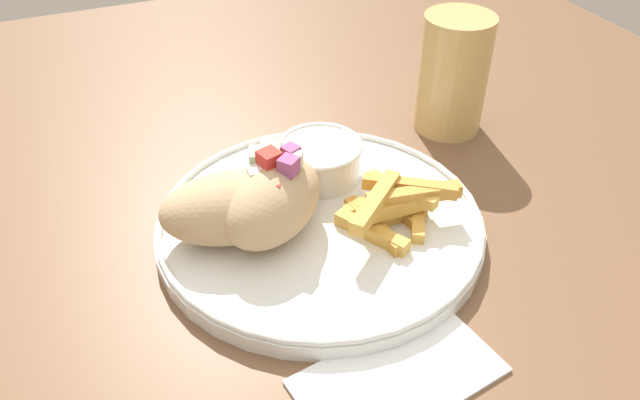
{
  "coord_description": "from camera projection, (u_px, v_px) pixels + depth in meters",
  "views": [
    {
      "loc": [
        -0.17,
        -0.42,
        1.09
      ],
      "look_at": [
        -0.01,
        -0.05,
        0.77
      ],
      "focal_mm": 35.0,
      "sensor_mm": 36.0,
      "label": 1
    }
  ],
  "objects": [
    {
      "name": "water_glass",
      "position": [
        452.0,
        79.0,
        0.64
      ],
      "size": [
        0.07,
        0.07,
        0.12
      ],
      "color": "tan",
      "rests_on": "table"
    },
    {
      "name": "plate",
      "position": [
        320.0,
        222.0,
        0.53
      ],
      "size": [
        0.28,
        0.28,
        0.02
      ],
      "color": "white",
      "rests_on": "table"
    },
    {
      "name": "fries_pile",
      "position": [
        393.0,
        207.0,
        0.52
      ],
      "size": [
        0.11,
        0.09,
        0.04
      ],
      "color": "gold",
      "rests_on": "plate"
    },
    {
      "name": "pita_sandwich_near",
      "position": [
        272.0,
        200.0,
        0.5
      ],
      "size": [
        0.12,
        0.12,
        0.07
      ],
      "rotation": [
        0.0,
        0.0,
        0.68
      ],
      "color": "tan",
      "rests_on": "plate"
    },
    {
      "name": "sauce_ramekin",
      "position": [
        320.0,
        157.0,
        0.57
      ],
      "size": [
        0.08,
        0.08,
        0.04
      ],
      "color": "white",
      "rests_on": "plate"
    },
    {
      "name": "table",
      "position": [
        309.0,
        265.0,
        0.63
      ],
      "size": [
        1.13,
        1.13,
        0.74
      ],
      "color": "brown",
      "rests_on": "ground_plane"
    },
    {
      "name": "napkin",
      "position": [
        398.0,
        376.0,
        0.42
      ],
      "size": [
        0.15,
        0.1,
        0.0
      ],
      "rotation": [
        0.0,
        0.0,
        0.16
      ],
      "color": "white",
      "rests_on": "table"
    },
    {
      "name": "pita_sandwich_far",
      "position": [
        238.0,
        205.0,
        0.5
      ],
      "size": [
        0.13,
        0.09,
        0.07
      ],
      "rotation": [
        0.0,
        0.0,
        -0.15
      ],
      "color": "tan",
      "rests_on": "plate"
    }
  ]
}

